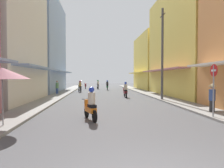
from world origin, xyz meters
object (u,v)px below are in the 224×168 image
(motorbike_red, at_px, (85,86))
(pedestrian_far, at_px, (212,97))
(motorbike_maroon, at_px, (125,90))
(street_sign_no_entry, at_px, (214,84))
(vendor_umbrella, at_px, (2,73))
(motorbike_white, at_px, (98,85))
(motorbike_orange, at_px, (90,105))
(motorbike_green, at_px, (107,86))
(pedestrian_crossing, at_px, (57,88))
(motorbike_silver, at_px, (80,87))
(utility_pole, at_px, (162,54))

(motorbike_red, bearing_deg, pedestrian_far, -72.67)
(motorbike_maroon, distance_m, street_sign_no_entry, 11.58)
(vendor_umbrella, bearing_deg, motorbike_white, 81.71)
(motorbike_red, distance_m, pedestrian_far, 27.76)
(motorbike_white, bearing_deg, motorbike_orange, -91.31)
(motorbike_red, distance_m, motorbike_green, 5.84)
(motorbike_red, distance_m, pedestrian_crossing, 13.34)
(motorbike_red, bearing_deg, street_sign_no_entry, -74.94)
(motorbike_maroon, relative_size, pedestrian_crossing, 1.10)
(motorbike_silver, height_order, pedestrian_crossing, pedestrian_crossing)
(motorbike_orange, height_order, motorbike_silver, same)
(motorbike_silver, xyz_separation_m, vendor_umbrella, (-1.47, -20.18, 1.47))
(motorbike_red, xyz_separation_m, motorbike_white, (2.21, -1.38, 0.20))
(motorbike_red, bearing_deg, utility_pole, -69.10)
(motorbike_white, xyz_separation_m, pedestrian_crossing, (-4.83, -11.69, 0.12))
(motorbike_red, relative_size, street_sign_no_entry, 0.68)
(pedestrian_crossing, bearing_deg, vendor_umbrella, -87.05)
(pedestrian_far, height_order, pedestrian_crossing, pedestrian_far)
(pedestrian_crossing, relative_size, street_sign_no_entry, 0.62)
(motorbike_silver, bearing_deg, motorbike_white, 71.02)
(vendor_umbrella, bearing_deg, motorbike_red, 86.43)
(pedestrian_crossing, xyz_separation_m, utility_pole, (10.23, -6.84, 3.23))
(motorbike_orange, height_order, pedestrian_crossing, pedestrian_crossing)
(motorbike_red, distance_m, motorbike_maroon, 17.36)
(pedestrian_crossing, bearing_deg, motorbike_green, 53.54)
(motorbike_silver, xyz_separation_m, motorbike_green, (4.03, 4.26, 0.00))
(motorbike_green, xyz_separation_m, motorbike_white, (-1.49, 3.13, 0.00))
(motorbike_orange, bearing_deg, motorbike_green, 84.83)
(motorbike_red, relative_size, motorbike_white, 1.00)
(pedestrian_crossing, bearing_deg, street_sign_no_entry, -55.66)
(motorbike_orange, bearing_deg, vendor_umbrella, -159.33)
(motorbike_red, height_order, pedestrian_crossing, pedestrian_crossing)
(utility_pole, bearing_deg, street_sign_no_entry, -90.72)
(utility_pole, bearing_deg, motorbike_green, 104.22)
(motorbike_orange, bearing_deg, pedestrian_crossing, 106.17)
(pedestrian_far, relative_size, utility_pole, 0.21)
(motorbike_maroon, height_order, street_sign_no_entry, street_sign_no_entry)
(motorbike_white, relative_size, pedestrian_far, 1.08)
(street_sign_no_entry, bearing_deg, motorbike_maroon, 103.27)
(street_sign_no_entry, bearing_deg, vendor_umbrella, -173.57)
(motorbike_green, relative_size, vendor_umbrella, 0.75)
(utility_pole, xyz_separation_m, street_sign_no_entry, (-0.10, -7.98, -2.34))
(utility_pole, bearing_deg, motorbike_white, 106.22)
(motorbike_white, xyz_separation_m, street_sign_no_entry, (5.29, -26.52, 1.01))
(motorbike_orange, distance_m, pedestrian_far, 6.76)
(motorbike_orange, xyz_separation_m, pedestrian_crossing, (-4.23, 14.59, 0.12))
(motorbike_white, bearing_deg, motorbike_silver, -108.98)
(motorbike_green, distance_m, motorbike_white, 3.47)
(motorbike_maroon, distance_m, motorbike_white, 15.52)
(motorbike_green, xyz_separation_m, utility_pole, (3.90, -15.40, 3.35))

